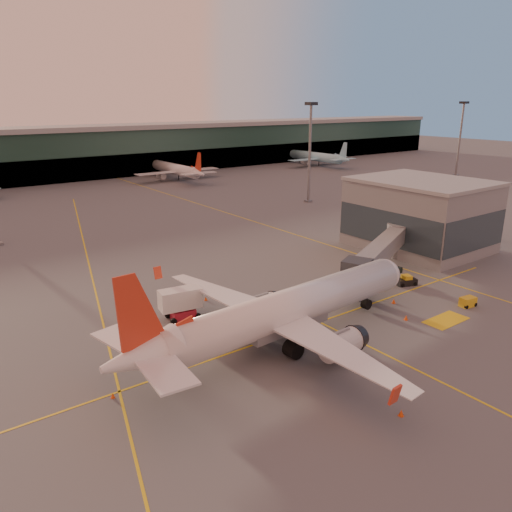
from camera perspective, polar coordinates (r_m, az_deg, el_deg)
ground at (r=56.08m, az=7.06°, el=-10.52°), size 600.00×600.00×0.00m
taxi_markings at (r=88.43m, az=-16.84°, el=-0.54°), size 100.12×173.00×0.01m
terminal at (r=181.41m, az=-25.82°, el=10.24°), size 400.00×20.00×17.60m
gate_building at (r=95.49m, az=18.22°, el=4.55°), size 18.40×22.40×12.60m
mast_east_near at (r=132.92m, az=6.18°, el=12.47°), size 2.40×2.40×25.60m
mast_east_far at (r=193.77m, az=22.34°, el=12.84°), size 2.40×2.40×25.60m
main_airplane at (r=54.88m, az=3.10°, el=-6.38°), size 41.00×36.93×12.37m
jet_bridge at (r=78.89m, az=14.36°, el=0.74°), size 25.38×13.82×6.04m
catering_truck at (r=62.50m, az=-8.58°, el=-5.25°), size 5.42×3.03×3.99m
gpu_cart at (r=71.87m, az=23.06°, el=-4.85°), size 2.32×1.58×1.26m
pushback_tug at (r=76.89m, az=16.81°, el=-2.75°), size 3.28×2.49×1.50m
cone_nose at (r=69.75m, az=15.47°, el=-4.99°), size 0.50×0.50×0.64m
cone_tail at (r=49.26m, az=-16.06°, el=-15.08°), size 0.39×0.39×0.50m
cone_wing_right at (r=46.90m, az=16.27°, el=-16.84°), size 0.48×0.48×0.61m
cone_wing_left at (r=68.51m, az=-5.77°, el=-4.86°), size 0.45×0.45×0.57m
cone_fwd at (r=65.10m, az=16.78°, el=-6.76°), size 0.49×0.49×0.62m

